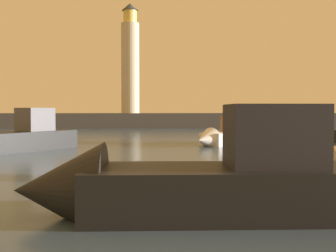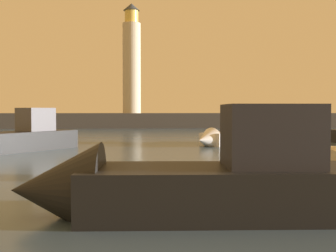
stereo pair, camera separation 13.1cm
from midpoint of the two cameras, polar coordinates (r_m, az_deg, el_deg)
name	(u,v)px [view 1 (the left image)]	position (r m, az deg, el deg)	size (l,w,h in m)	color
ground_plane	(154,145)	(32.13, -2.07, -2.58)	(220.00, 220.00, 0.00)	#384C60
breakwater	(146,121)	(63.28, -3.16, 0.76)	(81.16, 4.50, 2.25)	#423F3D
lighthouse	(130,61)	(63.70, -5.28, 8.84)	(2.72, 2.72, 16.56)	beige
motorboat_2	(185,182)	(10.38, 2.01, -7.77)	(9.06, 2.79, 3.30)	black
motorboat_3	(12,138)	(28.41, -20.74, -1.61)	(7.00, 8.22, 3.29)	black
motorboat_4	(223,136)	(32.13, 7.48, -1.34)	(5.85, 6.00, 2.53)	white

